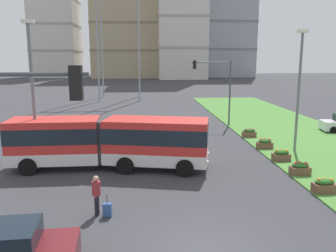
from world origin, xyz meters
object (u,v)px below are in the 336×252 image
at_px(pedestrian_crossing, 96,193).
at_px(flower_planter_1, 324,185).
at_px(apartment_tower_westcentre, 125,13).
at_px(apartment_tower_west, 55,14).
at_px(rolling_suitcase, 107,210).
at_px(flower_planter_2, 300,168).
at_px(streetlight_median, 299,86).
at_px(articulated_bus, 109,141).
at_px(flower_planter_3, 281,155).
at_px(car_navy_sedan, 97,127).
at_px(traffic_light_far_right, 218,81).
at_px(flower_planter_5, 249,133).
at_px(flower_planter_4, 265,144).
at_px(streetlight_left, 33,89).
at_px(apartment_tower_eastcentre, 219,11).
at_px(car_maroon_sedan, 2,252).

distance_m(pedestrian_crossing, flower_planter_1, 10.92).
bearing_deg(apartment_tower_westcentre, apartment_tower_west, 167.61).
xyz_separation_m(rolling_suitcase, flower_planter_2, (10.34, 4.46, 0.11)).
bearing_deg(streetlight_median, articulated_bus, -167.54).
bearing_deg(flower_planter_1, apartment_tower_west, 108.74).
distance_m(rolling_suitcase, flower_planter_2, 11.27).
bearing_deg(flower_planter_3, car_navy_sedan, 146.41).
bearing_deg(traffic_light_far_right, pedestrian_crossing, -115.70).
height_order(flower_planter_2, flower_planter_5, same).
height_order(pedestrian_crossing, flower_planter_3, pedestrian_crossing).
xyz_separation_m(car_navy_sedan, pedestrian_crossing, (1.85, -15.40, 0.25)).
height_order(flower_planter_4, streetlight_left, streetlight_left).
bearing_deg(apartment_tower_westcentre, flower_planter_5, -81.41).
relative_size(flower_planter_4, apartment_tower_eastcentre, 0.03).
distance_m(flower_planter_1, flower_planter_5, 12.24).
relative_size(flower_planter_1, flower_planter_4, 1.00).
relative_size(articulated_bus, streetlight_median, 1.43).
xyz_separation_m(flower_planter_1, traffic_light_far_right, (-1.60, 17.52, 3.86)).
bearing_deg(flower_planter_1, flower_planter_3, 90.00).
distance_m(car_maroon_sedan, pedestrian_crossing, 4.67).
height_order(flower_planter_2, streetlight_median, streetlight_median).
relative_size(rolling_suitcase, flower_planter_4, 0.88).
bearing_deg(streetlight_left, flower_planter_5, 24.96).
distance_m(car_maroon_sedan, flower_planter_4, 19.28).
xyz_separation_m(streetlight_left, apartment_tower_west, (-21.50, 102.70, 15.64)).
height_order(streetlight_left, streetlight_median, streetlight_left).
bearing_deg(car_navy_sedan, articulated_bus, -78.31).
height_order(flower_planter_2, apartment_tower_west, apartment_tower_west).
distance_m(pedestrian_crossing, flower_planter_2, 11.62).
relative_size(car_navy_sedan, flower_planter_4, 4.15).
relative_size(pedestrian_crossing, rolling_suitcase, 1.79).
distance_m(flower_planter_4, apartment_tower_eastcentre, 101.35).
relative_size(articulated_bus, traffic_light_far_right, 1.90).
relative_size(flower_planter_2, apartment_tower_west, 0.03).
bearing_deg(flower_planter_2, flower_planter_4, 90.00).
xyz_separation_m(rolling_suitcase, apartment_tower_west, (-26.26, 109.69, 20.08)).
distance_m(streetlight_median, apartment_tower_westcentre, 97.70).
xyz_separation_m(apartment_tower_westcentre, apartment_tower_eastcentre, (31.10, 3.21, 1.16)).
distance_m(flower_planter_2, apartment_tower_westcentre, 103.06).
relative_size(flower_planter_4, traffic_light_far_right, 0.18).
bearing_deg(apartment_tower_westcentre, apartment_tower_eastcentre, 5.90).
xyz_separation_m(traffic_light_far_right, apartment_tower_west, (-35.00, 90.38, 16.11)).
bearing_deg(rolling_suitcase, apartment_tower_west, 103.46).
distance_m(traffic_light_far_right, streetlight_median, 10.42).
distance_m(articulated_bus, flower_planter_2, 11.09).
xyz_separation_m(articulated_bus, flower_planter_5, (10.80, 7.33, -1.23)).
xyz_separation_m(articulated_bus, apartment_tower_eastcentre, (28.22, 101.17, 19.86)).
height_order(pedestrian_crossing, flower_planter_2, pedestrian_crossing).
bearing_deg(car_maroon_sedan, flower_planter_2, 32.25).
xyz_separation_m(flower_planter_2, traffic_light_far_right, (-1.60, 14.84, 3.86)).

